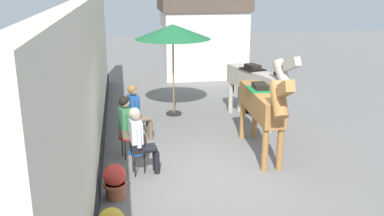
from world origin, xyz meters
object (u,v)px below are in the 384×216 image
Objects in this scene: seated_visitor_far at (136,109)px; cafe_parasol at (173,32)px; seated_visitor_middle at (129,123)px; saddled_horse_near at (262,104)px; seated_visitor_near at (140,137)px; flower_planter_far at (115,181)px; saddled_horse_far at (257,81)px.

cafe_parasol is (1.14, 1.93, 1.59)m from seated_visitor_far.
saddled_horse_near is (2.87, -0.32, 0.38)m from seated_visitor_middle.
cafe_parasol is at bearing 115.08° from saddled_horse_near.
seated_visitor_middle is 2.92m from saddled_horse_near.
seated_visitor_near is 1.14m from flower_planter_far.
seated_visitor_near and seated_visitor_far have the same top height.
saddled_horse_far is 4.57× the size of flower_planter_far.
seated_visitor_near is 2.17× the size of flower_planter_far.
seated_visitor_far is 2.74m from cafe_parasol.
saddled_horse_near is 3.62m from flower_planter_far.
seated_visitor_far is (0.21, 1.02, 0.00)m from seated_visitor_middle.
seated_visitor_far reaches higher than flower_planter_far.
seated_visitor_far is 2.93m from flower_planter_far.
seated_visitor_far is 0.54× the size of cafe_parasol.
seated_visitor_near is at bearing -139.63° from saddled_horse_far.
seated_visitor_near is 1.00× the size of seated_visitor_far.
seated_visitor_far is 0.46× the size of saddled_horse_near.
seated_visitor_near is 2.77m from saddled_horse_near.
seated_visitor_far is at bearing -120.50° from cafe_parasol.
cafe_parasol reaches higher than seated_visitor_near.
saddled_horse_far reaches higher than seated_visitor_near.
seated_visitor_middle is 3.94m from saddled_horse_far.
seated_visitor_far is at bearing 78.61° from seated_visitor_middle.
saddled_horse_near is 1.03× the size of saddled_horse_far.
saddled_horse_near is at bearing 12.27° from seated_visitor_near.
flower_planter_far is (-0.31, -1.83, -0.44)m from seated_visitor_middle.
seated_visitor_near reaches higher than flower_planter_far.
cafe_parasol is at bearing 70.97° from flower_planter_far.
saddled_horse_near is (2.68, 0.58, 0.38)m from seated_visitor_near.
saddled_horse_near reaches higher than seated_visitor_far.
saddled_horse_near reaches higher than seated_visitor_near.
flower_planter_far is at bearing -118.19° from seated_visitor_near.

